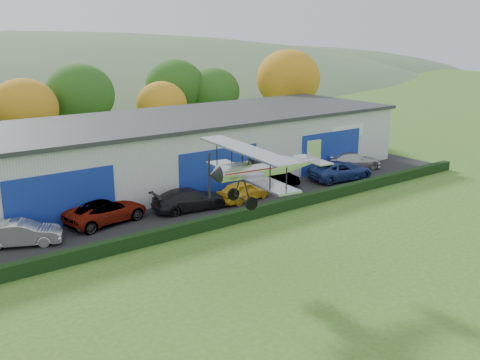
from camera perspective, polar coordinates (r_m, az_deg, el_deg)
ground at (r=23.39m, az=19.59°, el=-16.38°), size 300.00×300.00×0.00m
apron at (r=39.23m, az=-3.78°, el=-2.38°), size 48.00×9.00×0.05m
hedge at (r=35.37m, az=0.45°, el=-3.71°), size 46.00×0.60×0.80m
hangar at (r=45.34m, az=-6.52°, el=3.43°), size 40.60×12.60×5.30m
tree_belt at (r=54.55m, az=-17.24°, el=8.00°), size 75.70×13.22×10.12m
car_1 at (r=33.61m, az=-22.21°, el=-5.26°), size 4.68×3.21×1.46m
car_2 at (r=35.82m, az=-14.05°, el=-3.25°), size 5.83×3.47×1.52m
car_3 at (r=37.39m, az=-5.42°, el=-2.04°), size 5.50×2.74×1.53m
car_4 at (r=39.29m, az=0.32°, el=-1.15°), size 4.54×2.36×1.48m
car_5 at (r=42.54m, az=3.23°, el=0.15°), size 4.86×2.59×1.52m
car_6 at (r=45.67m, az=10.65°, el=1.00°), size 5.96×3.46×1.56m
car_7 at (r=49.60m, az=11.86°, el=2.05°), size 5.64×3.99×1.52m
biplane at (r=27.16m, az=2.41°, el=1.49°), size 6.75×7.75×2.89m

